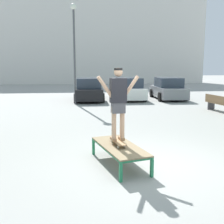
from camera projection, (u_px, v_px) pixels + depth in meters
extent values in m
plane|color=#999993|center=(151.00, 165.00, 6.38)|extent=(120.00, 120.00, 0.00)
cube|color=silver|center=(65.00, 42.00, 35.78)|extent=(36.70, 4.00, 10.90)
cube|color=#237A4C|center=(93.00, 147.00, 7.10)|extent=(0.07, 0.07, 0.38)
cube|color=#237A4C|center=(118.00, 145.00, 7.35)|extent=(0.07, 0.07, 0.38)
cube|color=#237A4C|center=(121.00, 173.00, 5.40)|extent=(0.07, 0.07, 0.38)
cube|color=#237A4C|center=(152.00, 168.00, 5.65)|extent=(0.07, 0.07, 0.38)
cylinder|color=#237A4C|center=(105.00, 149.00, 6.22)|extent=(0.52, 1.85, 0.05)
cylinder|color=#237A4C|center=(133.00, 146.00, 6.46)|extent=(0.52, 1.85, 0.05)
cylinder|color=#237A4C|center=(106.00, 138.00, 7.19)|extent=(0.75, 0.24, 0.05)
cylinder|color=#237A4C|center=(137.00, 160.00, 5.49)|extent=(0.75, 0.24, 0.05)
cube|color=#847051|center=(119.00, 146.00, 6.33)|extent=(1.21, 2.03, 0.03)
cube|color=#9E754C|center=(118.00, 141.00, 6.39)|extent=(0.32, 0.82, 0.02)
cylinder|color=silver|center=(112.00, 141.00, 6.65)|extent=(0.04, 0.06, 0.06)
cylinder|color=silver|center=(118.00, 140.00, 6.69)|extent=(0.04, 0.06, 0.06)
cylinder|color=silver|center=(118.00, 147.00, 6.12)|extent=(0.04, 0.06, 0.06)
cylinder|color=silver|center=(125.00, 147.00, 6.16)|extent=(0.04, 0.06, 0.06)
cylinder|color=tan|center=(114.00, 124.00, 6.30)|extent=(0.11, 0.11, 0.82)
cube|color=#99704C|center=(113.00, 139.00, 6.41)|extent=(0.13, 0.25, 0.07)
cylinder|color=tan|center=(122.00, 123.00, 6.35)|extent=(0.11, 0.11, 0.82)
cube|color=#99704C|center=(121.00, 138.00, 6.46)|extent=(0.13, 0.25, 0.07)
cube|color=#4C4C51|center=(118.00, 108.00, 6.26)|extent=(0.33, 0.24, 0.24)
cube|color=#232328|center=(118.00, 90.00, 6.20)|extent=(0.39, 0.27, 0.56)
cylinder|color=tan|center=(105.00, 87.00, 6.11)|extent=(0.41, 0.14, 0.52)
cylinder|color=tan|center=(131.00, 87.00, 6.26)|extent=(0.41, 0.14, 0.52)
sphere|color=tan|center=(118.00, 72.00, 6.13)|extent=(0.20, 0.20, 0.20)
cylinder|color=black|center=(118.00, 69.00, 6.12)|extent=(0.19, 0.19, 0.05)
cube|color=black|center=(89.00, 93.00, 18.42)|extent=(1.77, 4.23, 0.70)
cube|color=#2D3847|center=(89.00, 83.00, 18.16)|extent=(1.59, 2.13, 0.64)
cylinder|color=black|center=(77.00, 94.00, 19.65)|extent=(0.23, 0.60, 0.60)
cylinder|color=black|center=(100.00, 94.00, 19.81)|extent=(0.23, 0.60, 0.60)
cylinder|color=black|center=(76.00, 98.00, 17.09)|extent=(0.23, 0.60, 0.60)
cylinder|color=black|center=(103.00, 98.00, 17.26)|extent=(0.23, 0.60, 0.60)
cube|color=silver|center=(129.00, 92.00, 18.92)|extent=(1.70, 4.20, 0.70)
cube|color=#2D3847|center=(129.00, 82.00, 18.67)|extent=(1.56, 2.10, 0.64)
cylinder|color=black|center=(114.00, 93.00, 20.14)|extent=(0.22, 0.60, 0.60)
cylinder|color=black|center=(137.00, 93.00, 20.33)|extent=(0.22, 0.60, 0.60)
cylinder|color=black|center=(119.00, 97.00, 17.59)|extent=(0.22, 0.60, 0.60)
cylinder|color=black|center=(145.00, 97.00, 17.78)|extent=(0.22, 0.60, 0.60)
cube|color=slate|center=(168.00, 92.00, 19.13)|extent=(1.88, 4.27, 0.70)
cube|color=#2D3847|center=(169.00, 82.00, 18.87)|extent=(1.65, 2.17, 0.64)
cylinder|color=black|center=(152.00, 93.00, 20.38)|extent=(0.25, 0.61, 0.60)
cylinder|color=black|center=(174.00, 93.00, 20.50)|extent=(0.25, 0.61, 0.60)
cylinder|color=black|center=(160.00, 97.00, 17.82)|extent=(0.25, 0.61, 0.60)
cylinder|color=black|center=(186.00, 97.00, 17.94)|extent=(0.25, 0.61, 0.60)
cube|color=brown|center=(223.00, 104.00, 13.54)|extent=(0.73, 2.44, 0.06)
cube|color=brown|center=(219.00, 100.00, 13.45)|extent=(0.34, 2.39, 0.36)
cube|color=#424247|center=(211.00, 106.00, 14.50)|extent=(0.38, 0.13, 0.40)
cylinder|color=#4C4C51|center=(75.00, 58.00, 16.05)|extent=(0.12, 0.12, 5.50)
sphere|color=silver|center=(73.00, 6.00, 15.57)|extent=(0.36, 0.36, 0.36)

